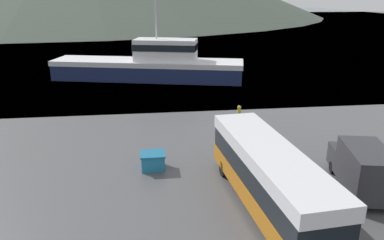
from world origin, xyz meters
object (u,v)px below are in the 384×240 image
Objects in this scene: tour_bus at (268,175)px; delivery_van at (362,167)px; storage_bin at (153,161)px; fishing_boat at (151,64)px.

tour_bus is 5.69m from delivery_van.
storage_bin is (-11.05, 4.04, -0.86)m from delivery_van.
fishing_boat reaches higher than delivery_van.
delivery_van is (5.57, 1.08, -0.44)m from tour_bus.
tour_bus reaches higher than storage_bin.
tour_bus is 30.62m from fishing_boat.
tour_bus is at bearing -156.50° from fishing_boat.
delivery_van reaches higher than storage_bin.
delivery_van is at bearing 6.15° from tour_bus.
fishing_boat is (-4.98, 30.21, 0.04)m from tour_bus.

